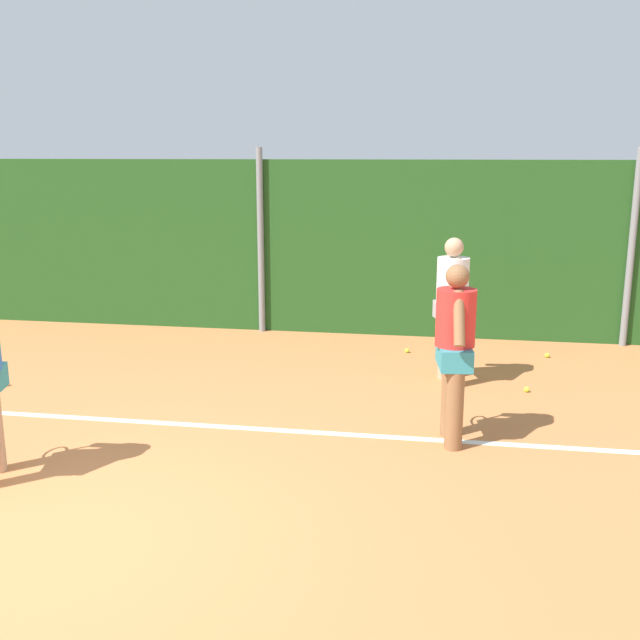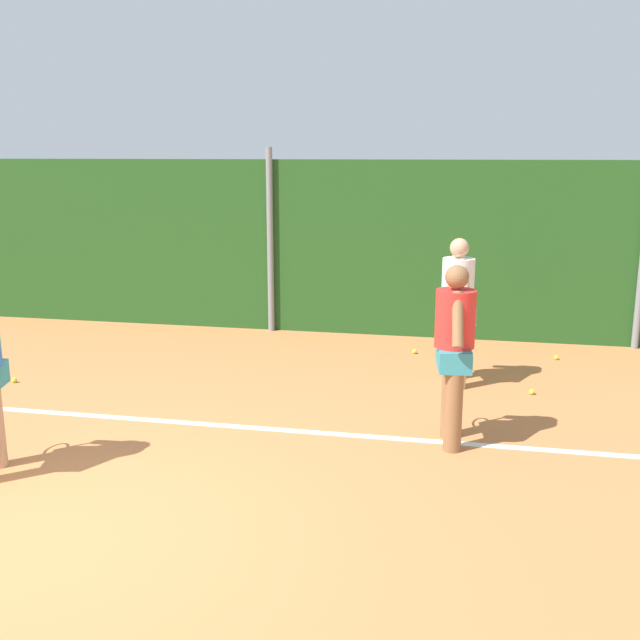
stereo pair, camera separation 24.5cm
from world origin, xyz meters
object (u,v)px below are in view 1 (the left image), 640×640
tennis_ball_7 (547,355)px  tennis_ball_8 (6,383)px  player_midcourt (455,345)px  tennis_ball_9 (407,351)px  player_backcourt_far (452,302)px  tennis_ball_2 (445,402)px  tennis_ball_6 (527,389)px

tennis_ball_7 → tennis_ball_8: (-6.66, -2.38, 0.00)m
player_midcourt → tennis_ball_9: 3.38m
player_backcourt_far → tennis_ball_2: player_backcourt_far is taller
tennis_ball_2 → tennis_ball_7: bearing=57.5°
tennis_ball_7 → tennis_ball_8: same height
player_midcourt → tennis_ball_9: player_midcourt is taller
player_backcourt_far → tennis_ball_8: 5.50m
tennis_ball_2 → player_backcourt_far: bearing=87.1°
tennis_ball_2 → tennis_ball_7: size_ratio=1.00×
player_backcourt_far → tennis_ball_9: player_backcourt_far is taller
tennis_ball_8 → tennis_ball_9: (4.74, 2.31, 0.00)m
player_midcourt → tennis_ball_2: 1.43m
player_backcourt_far → tennis_ball_2: size_ratio=27.09×
player_midcourt → tennis_ball_2: (-0.05, 1.07, -0.95)m
player_backcourt_far → tennis_ball_7: bearing=115.9°
tennis_ball_2 → tennis_ball_8: bearing=-177.9°
tennis_ball_2 → tennis_ball_8: same height
player_midcourt → tennis_ball_7: size_ratio=26.62×
tennis_ball_8 → player_midcourt: bearing=-9.4°
tennis_ball_8 → tennis_ball_9: same height
tennis_ball_6 → tennis_ball_9: bearing=134.4°
tennis_ball_7 → tennis_ball_8: size_ratio=1.00×
tennis_ball_6 → tennis_ball_7: size_ratio=1.00×
tennis_ball_8 → tennis_ball_7: bearing=19.6°
tennis_ball_7 → tennis_ball_9: bearing=-177.9°
player_midcourt → tennis_ball_6: size_ratio=26.62×
player_backcourt_far → tennis_ball_2: 1.29m
tennis_ball_6 → tennis_ball_7: same height
tennis_ball_8 → tennis_ball_6: bearing=7.3°
player_backcourt_far → tennis_ball_7: 2.14m
tennis_ball_2 → tennis_ball_8: 5.28m
player_midcourt → tennis_ball_7: 3.65m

